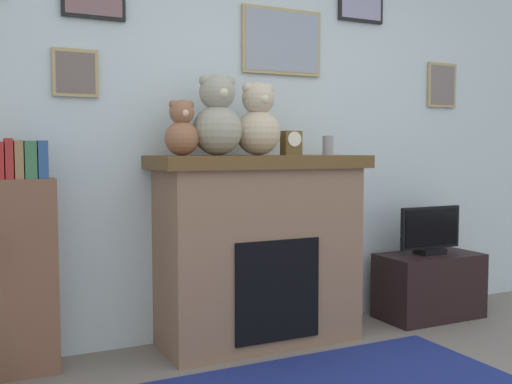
{
  "coord_description": "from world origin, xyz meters",
  "views": [
    {
      "loc": [
        -1.82,
        -1.6,
        1.21
      ],
      "look_at": [
        -0.22,
        1.69,
        0.95
      ],
      "focal_mm": 41.45,
      "sensor_mm": 36.0,
      "label": 1
    }
  ],
  "objects": [
    {
      "name": "television",
      "position": [
        1.15,
        1.64,
        0.63
      ],
      "size": [
        0.52,
        0.14,
        0.34
      ],
      "color": "black",
      "rests_on": "tv_stand"
    },
    {
      "name": "candle_jar",
      "position": [
        0.29,
        1.67,
        1.24
      ],
      "size": [
        0.07,
        0.07,
        0.13
      ],
      "primitive_type": "cylinder",
      "color": "gray",
      "rests_on": "fireplace"
    },
    {
      "name": "teddy_bear_tan",
      "position": [
        -0.22,
        1.67,
        1.38
      ],
      "size": [
        0.28,
        0.28,
        0.45
      ],
      "color": "#C5B297",
      "rests_on": "fireplace"
    },
    {
      "name": "teddy_bear_cream",
      "position": [
        -0.49,
        1.67,
        1.4
      ],
      "size": [
        0.3,
        0.3,
        0.48
      ],
      "color": "#9B9988",
      "rests_on": "fireplace"
    },
    {
      "name": "mantel_clock",
      "position": [
        0.02,
        1.67,
        1.26
      ],
      "size": [
        0.12,
        0.09,
        0.15
      ],
      "color": "brown",
      "rests_on": "fireplace"
    },
    {
      "name": "fireplace",
      "position": [
        -0.2,
        1.68,
        0.6
      ],
      "size": [
        1.35,
        0.57,
        1.18
      ],
      "color": "#89664F",
      "rests_on": "ground_plane"
    },
    {
      "name": "bookshelf",
      "position": [
        -1.61,
        1.74,
        0.6
      ],
      "size": [
        0.42,
        0.16,
        1.27
      ],
      "color": "brown",
      "rests_on": "ground_plane"
    },
    {
      "name": "back_wall",
      "position": [
        -0.0,
        2.0,
        1.31
      ],
      "size": [
        5.2,
        0.15,
        2.6
      ],
      "color": "silver",
      "rests_on": "ground_plane"
    },
    {
      "name": "teddy_bear_brown",
      "position": [
        -0.71,
        1.67,
        1.33
      ],
      "size": [
        0.2,
        0.2,
        0.32
      ],
      "color": "#966044",
      "rests_on": "fireplace"
    },
    {
      "name": "tv_stand",
      "position": [
        1.15,
        1.64,
        0.23
      ],
      "size": [
        0.74,
        0.4,
        0.46
      ],
      "primitive_type": "cube",
      "color": "black",
      "rests_on": "ground_plane"
    }
  ]
}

